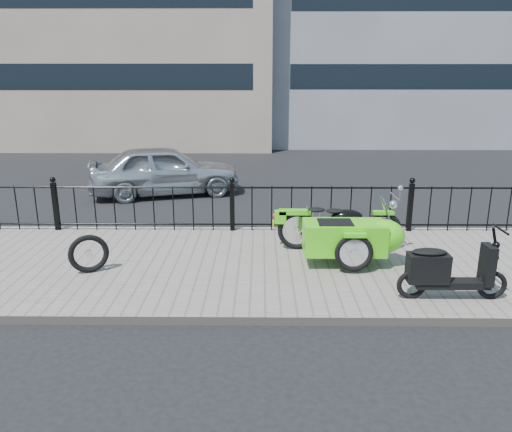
{
  "coord_description": "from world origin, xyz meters",
  "views": [
    {
      "loc": [
        0.56,
        -8.19,
        3.14
      ],
      "look_at": [
        0.48,
        -0.1,
        0.82
      ],
      "focal_mm": 35.0,
      "sensor_mm": 36.0,
      "label": 1
    }
  ],
  "objects_px": {
    "sedan_car": "(165,170)",
    "spare_tire": "(89,254)",
    "motorcycle_sidecar": "(353,234)",
    "scooter": "(446,272)"
  },
  "relations": [
    {
      "from": "scooter",
      "to": "sedan_car",
      "type": "bearing_deg",
      "value": 127.48
    },
    {
      "from": "motorcycle_sidecar",
      "to": "sedan_car",
      "type": "bearing_deg",
      "value": 127.87
    },
    {
      "from": "motorcycle_sidecar",
      "to": "spare_tire",
      "type": "xyz_separation_m",
      "value": [
        -4.2,
        -0.51,
        -0.16
      ]
    },
    {
      "from": "motorcycle_sidecar",
      "to": "scooter",
      "type": "xyz_separation_m",
      "value": [
        1.02,
        -1.4,
        -0.07
      ]
    },
    {
      "from": "motorcycle_sidecar",
      "to": "sedan_car",
      "type": "height_order",
      "value": "sedan_car"
    },
    {
      "from": "sedan_car",
      "to": "spare_tire",
      "type": "bearing_deg",
      "value": 163.26
    },
    {
      "from": "scooter",
      "to": "spare_tire",
      "type": "xyz_separation_m",
      "value": [
        -5.22,
        0.89,
        -0.09
      ]
    },
    {
      "from": "spare_tire",
      "to": "sedan_car",
      "type": "height_order",
      "value": "sedan_car"
    },
    {
      "from": "scooter",
      "to": "sedan_car",
      "type": "relative_size",
      "value": 0.39
    },
    {
      "from": "scooter",
      "to": "sedan_car",
      "type": "xyz_separation_m",
      "value": [
        -5.09,
        6.64,
        0.15
      ]
    }
  ]
}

